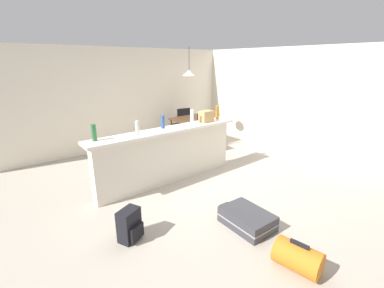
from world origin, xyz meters
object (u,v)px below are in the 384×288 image
bottle_blue (163,122)px  dining_chair_far_side (182,122)px  suitcase_flat_charcoal (247,219)px  duffel_bag_orange (298,257)px  pendant_lamp (189,73)px  backpack_black (130,225)px  bottle_clear (192,117)px  bottle_amber (217,112)px  dining_table (194,121)px  bottle_green (94,133)px  grocery_bag (206,116)px  dining_chair_near_partition (206,130)px  bottle_white (137,129)px

bottle_blue → dining_chair_far_side: 2.74m
suitcase_flat_charcoal → duffel_bag_orange: (-0.19, -0.85, 0.04)m
pendant_lamp → backpack_black: 4.39m
bottle_clear → bottle_amber: size_ratio=1.02×
bottle_amber → dining_table: 1.59m
duffel_bag_orange → bottle_green: bearing=111.8°
duffel_bag_orange → grocery_bag: bearing=68.5°
dining_chair_near_partition → backpack_black: dining_chair_near_partition is taller
bottle_clear → bottle_amber: bottle_clear is taller
bottle_amber → pendant_lamp: size_ratio=0.37×
suitcase_flat_charcoal → bottle_clear: bearing=73.7°
bottle_amber → suitcase_flat_charcoal: (-1.23, -1.90, -1.04)m
bottle_clear → dining_chair_near_partition: (1.16, 0.88, -0.64)m
dining_chair_far_side → duffel_bag_orange: size_ratio=1.79×
duffel_bag_orange → backpack_black: backpack_black is taller
bottle_blue → pendant_lamp: size_ratio=0.32×
grocery_bag → bottle_blue: bearing=174.3°
dining_chair_far_side → backpack_black: dining_chair_far_side is taller
bottle_amber → duffel_bag_orange: bottle_amber is taller
dining_chair_near_partition → suitcase_flat_charcoal: (-1.71, -2.76, -0.41)m
bottle_amber → dining_chair_far_side: (0.54, 1.95, -0.64)m
bottle_clear → grocery_bag: bottle_clear is taller
dining_table → dining_chair_near_partition: (-0.05, -0.56, -0.13)m
bottle_amber → suitcase_flat_charcoal: bearing=-122.9°
bottle_white → pendant_lamp: size_ratio=0.34×
dining_table → bottle_white: bearing=-147.1°
bottle_green → pendant_lamp: pendant_lamp is taller
duffel_bag_orange → bottle_clear: bearing=74.9°
bottle_green → grocery_bag: size_ratio=0.99×
bottle_green → bottle_clear: (1.85, -0.05, 0.01)m
grocery_bag → pendant_lamp: pendant_lamp is taller
bottle_white → duffel_bag_orange: size_ratio=0.48×
dining_table → dining_chair_near_partition: 0.58m
bottle_clear → dining_chair_near_partition: 1.60m
backpack_black → bottle_white: bearing=55.4°
backpack_black → dining_chair_far_side: bearing=44.8°
duffel_bag_orange → suitcase_flat_charcoal: bearing=77.5°
suitcase_flat_charcoal → duffel_bag_orange: duffel_bag_orange is taller
bottle_amber → grocery_bag: bearing=-169.3°
pendant_lamp → suitcase_flat_charcoal: pendant_lamp is taller
suitcase_flat_charcoal → backpack_black: bearing=151.7°
bottle_amber → dining_chair_near_partition: 1.17m
pendant_lamp → bottle_green: bearing=-153.6°
suitcase_flat_charcoal → dining_table: bearing=62.1°
bottle_clear → duffel_bag_orange: 3.00m
duffel_bag_orange → bottle_amber: bearing=62.7°
dining_chair_near_partition → bottle_blue: bearing=-155.1°
duffel_bag_orange → pendant_lamp: bearing=66.3°
grocery_bag → backpack_black: (-2.24, -1.10, -0.92)m
bottle_white → dining_table: (2.43, 1.57, -0.49)m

